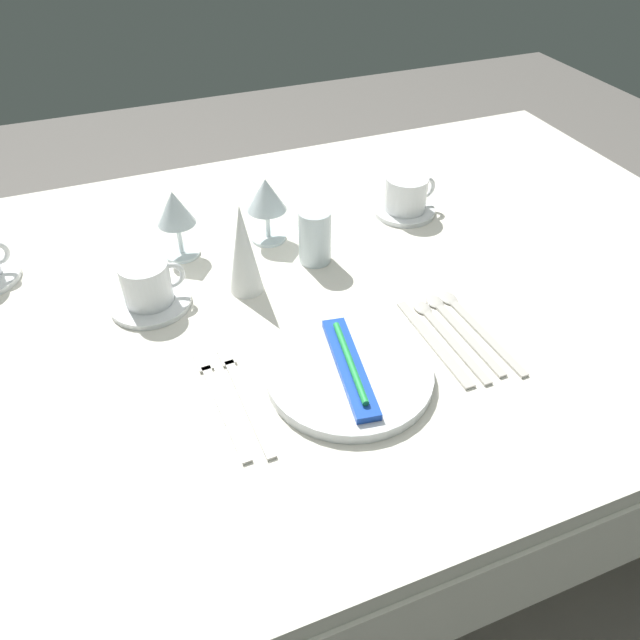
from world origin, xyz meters
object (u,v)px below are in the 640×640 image
object	(u,v)px
coffee_cup_right	(147,282)
wine_glass_left	(175,212)
coffee_cup_left	(407,193)
drink_tumbler	(315,239)
dinner_knife	(435,344)
fork_inner	(219,399)
fork_outer	(243,394)
spoon_soup	(441,329)
dinner_plate	(349,374)
toothbrush_package	(350,366)
napkin_folded	(243,249)
spoon_dessert	(454,323)
spoon_tea	(471,321)
wine_glass_centre	(266,198)

from	to	relation	value
coffee_cup_right	wine_glass_left	size ratio (longest dim) A/B	0.81
coffee_cup_left	drink_tumbler	world-z (taller)	drink_tumbler
dinner_knife	coffee_cup_left	distance (m)	0.42
drink_tumbler	fork_inner	bearing A→B (deg)	-132.49
fork_inner	fork_outer	bearing A→B (deg)	-5.36
dinner_knife	spoon_soup	size ratio (longest dim) A/B	1.00
coffee_cup_left	wine_glass_left	bearing A→B (deg)	178.03
dinner_plate	fork_inner	bearing A→B (deg)	171.46
toothbrush_package	dinner_knife	world-z (taller)	toothbrush_package
coffee_cup_left	napkin_folded	bearing A→B (deg)	-160.70
toothbrush_package	spoon_soup	bearing A→B (deg)	13.53
fork_inner	coffee_cup_right	world-z (taller)	coffee_cup_right
dinner_plate	fork_inner	size ratio (longest dim) A/B	1.11
fork_outer	spoon_soup	bearing A→B (deg)	3.09
spoon_soup	coffee_cup_left	size ratio (longest dim) A/B	1.93
toothbrush_package	drink_tumbler	world-z (taller)	drink_tumbler
spoon_dessert	fork_inner	bearing A→B (deg)	-176.98
coffee_cup_left	toothbrush_package	bearing A→B (deg)	-127.03
spoon_soup	spoon_tea	distance (m)	0.06
dinner_knife	napkin_folded	world-z (taller)	napkin_folded
dinner_plate	fork_outer	world-z (taller)	dinner_plate
fork_outer	napkin_folded	world-z (taller)	napkin_folded
dinner_plate	dinner_knife	bearing A→B (deg)	5.95
fork_inner	coffee_cup_right	distance (m)	0.27
dinner_plate	spoon_dessert	distance (m)	0.22
spoon_tea	coffee_cup_left	bearing A→B (deg)	79.79
spoon_dessert	coffee_cup_left	bearing A→B (deg)	75.26
wine_glass_left	spoon_dessert	bearing A→B (deg)	-44.47
dinner_plate	spoon_soup	world-z (taller)	dinner_plate
toothbrush_package	wine_glass_centre	xyz separation A→B (m)	(0.01, 0.41, 0.07)
spoon_dessert	wine_glass_left	distance (m)	0.54
wine_glass_centre	fork_outer	bearing A→B (deg)	-112.93
wine_glass_left	spoon_tea	bearing A→B (deg)	-42.80
wine_glass_left	napkin_folded	xyz separation A→B (m)	(0.08, -0.15, -0.01)
drink_tumbler	napkin_folded	distance (m)	0.16
dinner_plate	wine_glass_centre	world-z (taller)	wine_glass_centre
spoon_soup	napkin_folded	bearing A→B (deg)	139.57
spoon_soup	wine_glass_centre	bearing A→B (deg)	115.74
dinner_knife	drink_tumbler	size ratio (longest dim) A/B	2.07
napkin_folded	toothbrush_package	bearing A→B (deg)	-73.24
spoon_dessert	spoon_tea	size ratio (longest dim) A/B	0.95
spoon_soup	dinner_plate	bearing A→B (deg)	-166.47
spoon_dessert	coffee_cup_right	distance (m)	0.52
spoon_tea	napkin_folded	distance (m)	0.40
wine_glass_centre	drink_tumbler	bearing A→B (deg)	-60.13
spoon_dessert	dinner_plate	bearing A→B (deg)	-166.67
fork_inner	drink_tumbler	world-z (taller)	drink_tumbler
spoon_tea	drink_tumbler	xyz separation A→B (m)	(-0.18, 0.27, 0.04)
drink_tumbler	wine_glass_centre	bearing A→B (deg)	119.87
dinner_plate	toothbrush_package	size ratio (longest dim) A/B	1.18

